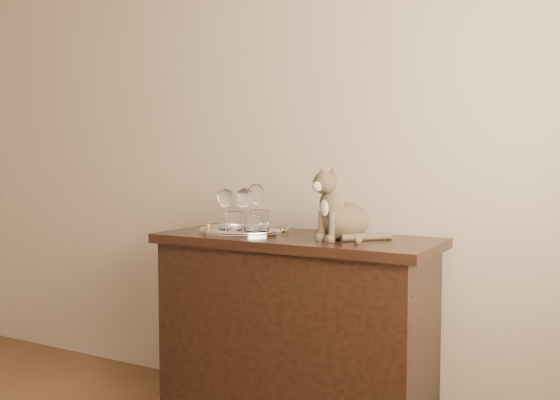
% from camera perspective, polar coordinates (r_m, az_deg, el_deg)
% --- Properties ---
extents(wall_back, '(4.00, 0.10, 2.70)m').
position_cam_1_polar(wall_back, '(3.21, -5.46, 6.89)').
color(wall_back, '#BEAA8E').
rests_on(wall_back, ground).
extents(sideboard, '(1.20, 0.50, 0.85)m').
position_cam_1_polar(sideboard, '(2.74, 1.47, -12.15)').
color(sideboard, black).
rests_on(sideboard, ground).
extents(tray, '(0.40, 0.40, 0.01)m').
position_cam_1_polar(tray, '(2.79, -3.28, -2.86)').
color(tray, white).
rests_on(tray, sideboard).
extents(wine_glass_a, '(0.07, 0.07, 0.18)m').
position_cam_1_polar(wine_glass_a, '(2.88, -3.53, -0.79)').
color(wine_glass_a, white).
rests_on(wine_glass_a, tray).
extents(wine_glass_b, '(0.08, 0.08, 0.21)m').
position_cam_1_polar(wine_glass_b, '(2.87, -2.18, -0.52)').
color(wine_glass_b, white).
rests_on(wine_glass_b, tray).
extents(wine_glass_c, '(0.07, 0.07, 0.19)m').
position_cam_1_polar(wine_glass_c, '(2.82, -5.04, -0.77)').
color(wine_glass_c, white).
rests_on(wine_glass_c, tray).
extents(wine_glass_d, '(0.07, 0.07, 0.19)m').
position_cam_1_polar(wine_glass_d, '(2.82, -3.20, -0.76)').
color(wine_glass_d, white).
rests_on(wine_glass_d, tray).
extents(tumbler_a, '(0.08, 0.08, 0.08)m').
position_cam_1_polar(tumbler_a, '(2.72, -2.49, -2.06)').
color(tumbler_a, white).
rests_on(tumbler_a, tray).
extents(tumbler_b, '(0.08, 0.08, 0.09)m').
position_cam_1_polar(tumbler_b, '(2.68, -4.21, -2.05)').
color(tumbler_b, white).
rests_on(tumbler_b, tray).
extents(tumbler_c, '(0.08, 0.08, 0.10)m').
position_cam_1_polar(tumbler_c, '(2.74, -1.88, -1.90)').
color(tumbler_c, white).
rests_on(tumbler_c, tray).
extents(cat, '(0.37, 0.36, 0.30)m').
position_cam_1_polar(cat, '(2.56, 5.89, -0.22)').
color(cat, brown).
rests_on(cat, sideboard).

